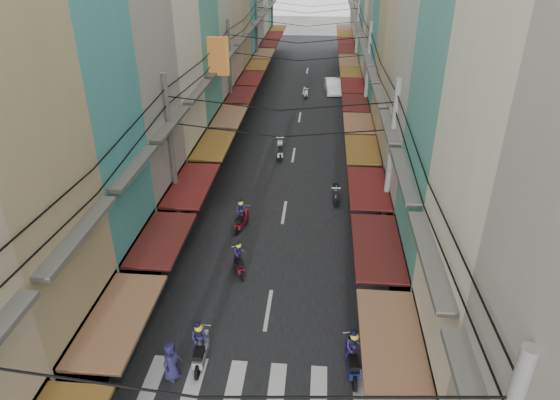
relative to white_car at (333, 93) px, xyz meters
The scene contains 14 objects.
ground 29.71m from the white_car, 95.32° to the right, with size 160.00×160.00×0.00m, color #61615C.
road 9.97m from the white_car, 106.03° to the right, with size 10.00×80.00×0.02m, color black.
sidewalk_left 13.32m from the white_car, 133.99° to the right, with size 3.00×80.00×0.06m, color gray.
sidewalk_right 10.29m from the white_car, 68.65° to the right, with size 3.00×80.00×0.06m, color gray.
crosswalk 35.69m from the white_car, 94.42° to the right, with size 7.55×2.40×0.01m.
building_row_right 16.97m from the white_car, 68.55° to the right, with size 7.80×68.98×22.59m.
utility_poles 16.23m from the white_car, 100.70° to the right, with size 10.20×66.13×8.20m.
white_car is the anchor object (origin of this frame).
bicycle 32.74m from the white_car, 81.66° to the right, with size 0.55×1.46×1.01m, color black.
moving_scooters 27.05m from the white_car, 95.90° to the right, with size 5.76×34.54×1.89m.
parked_scooters 33.34m from the white_car, 86.90° to the right, with size 12.80×14.46×0.95m.
pedestrians 28.64m from the white_car, 104.02° to the right, with size 11.48×26.66×1.99m.
market_umbrella 34.55m from the white_car, 82.59° to the right, with size 2.06×2.06×2.17m.
traffic_sign 29.10m from the white_car, 84.98° to the right, with size 0.10×0.58×2.65m.
Camera 1 is at (1.84, -17.49, 13.33)m, focal length 32.00 mm.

